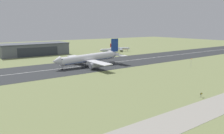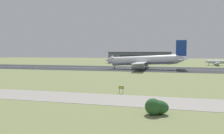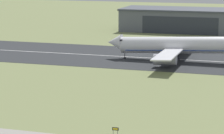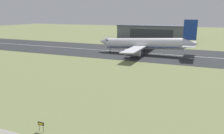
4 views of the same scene
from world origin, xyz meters
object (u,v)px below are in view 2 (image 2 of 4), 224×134
(runway_sign, at_px, (121,88))
(airplane_landing, at_px, (144,61))
(airplane_parked_west, at_px, (218,62))
(shrub_clump, at_px, (156,107))

(runway_sign, bearing_deg, airplane_landing, 91.69)
(airplane_landing, bearing_deg, airplane_parked_west, 45.15)
(airplane_parked_west, height_order, runway_sign, airplane_parked_west)
(airplane_parked_west, bearing_deg, runway_sign, -110.51)
(shrub_clump, distance_m, runway_sign, 21.49)
(airplane_landing, xyz_separation_m, shrub_clump, (12.94, -107.07, -4.40))
(airplane_parked_west, bearing_deg, shrub_clump, -105.02)
(airplane_parked_west, distance_m, runway_sign, 155.46)
(airplane_landing, distance_m, shrub_clump, 107.94)
(airplane_landing, xyz_separation_m, runway_sign, (2.60, -88.24, -4.39))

